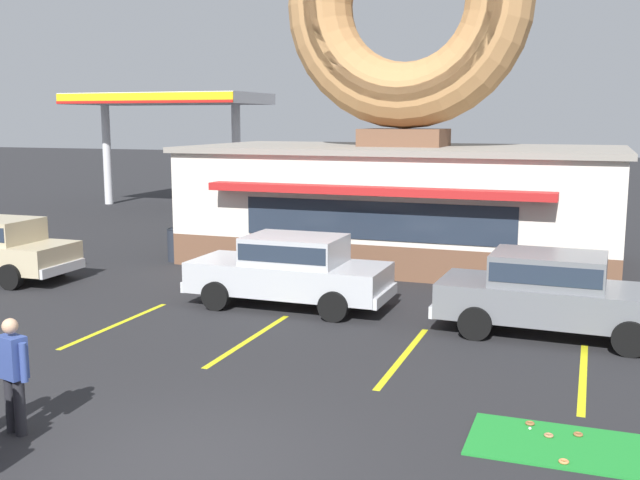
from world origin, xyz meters
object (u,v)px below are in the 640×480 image
Objects in this scene: car_silver at (291,268)px; pedestrian_blue_sweater_man at (13,371)px; car_grey at (553,291)px; trash_bin at (177,244)px; golf_ball at (530,428)px.

pedestrian_blue_sweater_man is at bearing -96.34° from car_silver.
trash_bin is at bearing 158.83° from car_grey.
car_silver is at bearing 137.03° from golf_ball.
golf_ball is 6.92m from pedestrian_blue_sweater_man.
car_grey is 2.91× the size of pedestrian_blue_sweater_man.
car_grey reaches higher than pedestrian_blue_sweater_man.
trash_bin is (-4.35, 11.45, -0.37)m from pedestrian_blue_sweater_man.
golf_ball is 0.04× the size of trash_bin.
car_grey is at bearing 90.02° from golf_ball.
pedestrian_blue_sweater_man reaches higher than trash_bin.
car_silver is 7.65m from pedestrian_blue_sweater_man.
car_grey is 9.71m from pedestrian_blue_sweater_man.
car_grey reaches higher than golf_ball.
car_grey is (-0.00, 4.88, 0.82)m from golf_ball.
golf_ball is 0.01× the size of car_silver.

